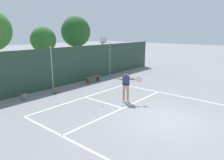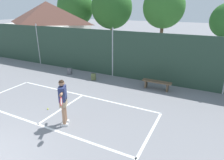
% 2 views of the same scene
% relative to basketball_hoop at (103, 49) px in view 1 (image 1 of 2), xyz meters
% --- Properties ---
extents(ground_plane, '(120.00, 120.00, 0.00)m').
position_rel_basketball_hoop_xyz_m(ground_plane, '(-7.14, -10.44, -2.31)').
color(ground_plane, gray).
extents(court_markings, '(8.30, 11.10, 0.01)m').
position_rel_basketball_hoop_xyz_m(court_markings, '(-7.14, -9.79, -2.31)').
color(court_markings, white).
rests_on(court_markings, ground).
extents(chainlink_fence, '(26.09, 0.09, 3.10)m').
position_rel_basketball_hoop_xyz_m(chainlink_fence, '(-7.14, -1.44, -0.83)').
color(chainlink_fence, '#284233').
rests_on(chainlink_fence, ground).
extents(basketball_hoop, '(0.90, 0.67, 3.55)m').
position_rel_basketball_hoop_xyz_m(basketball_hoop, '(0.00, 0.00, 0.00)').
color(basketball_hoop, '#284CB2').
rests_on(basketball_hoop, ground).
extents(tennis_player, '(0.84, 1.23, 1.85)m').
position_rel_basketball_hoop_xyz_m(tennis_player, '(-6.18, -7.47, -1.20)').
color(tennis_player, silver).
rests_on(tennis_player, ground).
extents(tennis_ball, '(0.07, 0.07, 0.07)m').
position_rel_basketball_hoop_xyz_m(tennis_ball, '(-7.65, -6.90, -2.28)').
color(tennis_ball, '#CCE033').
rests_on(tennis_ball, ground).
extents(backpack_grey, '(0.32, 0.30, 0.46)m').
position_rel_basketball_hoop_xyz_m(backpack_grey, '(-9.91, -2.47, -2.12)').
color(backpack_grey, slate).
rests_on(backpack_grey, ground).
extents(backpack_olive, '(0.33, 0.32, 0.46)m').
position_rel_basketball_hoop_xyz_m(backpack_olive, '(-7.84, -2.73, -2.12)').
color(backpack_olive, '#566038').
rests_on(backpack_olive, ground).
extents(courtside_bench, '(1.60, 0.36, 0.48)m').
position_rel_basketball_hoop_xyz_m(courtside_bench, '(-3.93, -2.42, -1.95)').
color(courtside_bench, brown).
rests_on(courtside_bench, ground).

